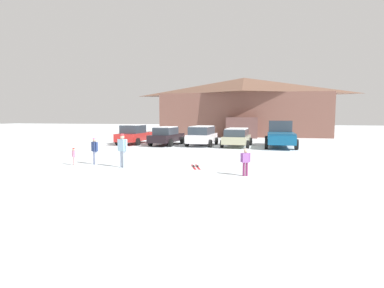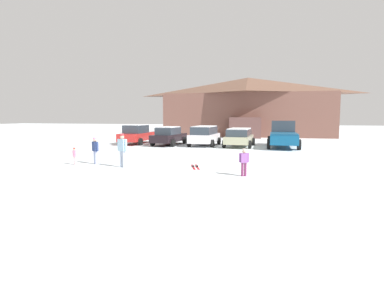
{
  "view_description": "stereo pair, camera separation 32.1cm",
  "coord_description": "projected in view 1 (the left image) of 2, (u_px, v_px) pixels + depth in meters",
  "views": [
    {
      "loc": [
        4.88,
        -10.09,
        2.51
      ],
      "look_at": [
        1.41,
        5.25,
        1.05
      ],
      "focal_mm": 28.0,
      "sensor_mm": 36.0,
      "label": 1
    },
    {
      "loc": [
        5.19,
        -10.02,
        2.51
      ],
      "look_at": [
        1.41,
        5.25,
        1.05
      ],
      "focal_mm": 28.0,
      "sensor_mm": 36.0,
      "label": 2
    }
  ],
  "objects": [
    {
      "name": "parked_black_sedan",
      "position": [
        167.0,
        136.0,
        26.24
      ],
      "size": [
        2.35,
        4.71,
        1.61
      ],
      "color": "black",
      "rests_on": "ground"
    },
    {
      "name": "pickup_truck",
      "position": [
        280.0,
        135.0,
        24.63
      ],
      "size": [
        2.54,
        5.73,
        2.15
      ],
      "color": "navy",
      "rests_on": "ground"
    },
    {
      "name": "parked_beige_suv",
      "position": [
        237.0,
        137.0,
        24.88
      ],
      "size": [
        2.45,
        4.42,
        1.53
      ],
      "color": "#B0AF8B",
      "rests_on": "ground"
    },
    {
      "name": "skier_adult_in_blue_parka",
      "position": [
        122.0,
        149.0,
        14.58
      ],
      "size": [
        0.59,
        0.36,
        1.67
      ],
      "color": "#A6B4C9",
      "rests_on": "ground"
    },
    {
      "name": "skier_child_in_pink_snowsuit",
      "position": [
        74.0,
        156.0,
        15.35
      ],
      "size": [
        0.28,
        0.23,
        0.89
      ],
      "color": "beige",
      "rests_on": "ground"
    },
    {
      "name": "skier_child_in_purple_jacket",
      "position": [
        245.0,
        161.0,
        12.57
      ],
      "size": [
        0.42,
        0.24,
        1.16
      ],
      "color": "#762B57",
      "rests_on": "ground"
    },
    {
      "name": "pair_of_skis",
      "position": [
        196.0,
        167.0,
        14.81
      ],
      "size": [
        0.76,
        1.48,
        0.08
      ],
      "color": "red",
      "rests_on": "ground"
    },
    {
      "name": "ski_lodge",
      "position": [
        244.0,
        106.0,
        40.15
      ],
      "size": [
        21.44,
        11.99,
        7.64
      ],
      "color": "brown",
      "rests_on": "ground"
    },
    {
      "name": "skier_teen_in_navy_coat",
      "position": [
        95.0,
        149.0,
        15.57
      ],
      "size": [
        0.46,
        0.35,
        1.41
      ],
      "color": "#A3B1D5",
      "rests_on": "ground"
    },
    {
      "name": "ground",
      "position": [
        124.0,
        184.0,
        11.1
      ],
      "size": [
        160.0,
        160.0,
        0.0
      ],
      "primitive_type": "plane",
      "color": "silver"
    },
    {
      "name": "parked_red_sedan",
      "position": [
        134.0,
        134.0,
        27.26
      ],
      "size": [
        2.17,
        4.62,
        1.77
      ],
      "color": "red",
      "rests_on": "ground"
    },
    {
      "name": "parked_white_suv",
      "position": [
        202.0,
        135.0,
        25.66
      ],
      "size": [
        2.37,
        4.3,
        1.69
      ],
      "color": "white",
      "rests_on": "ground"
    }
  ]
}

